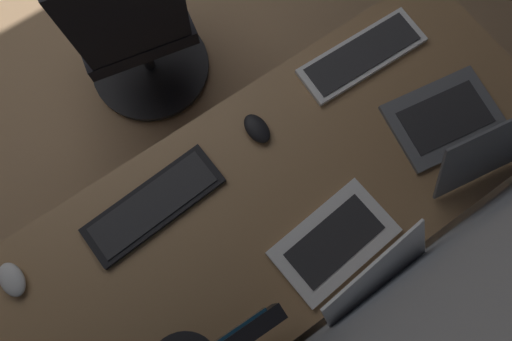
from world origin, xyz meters
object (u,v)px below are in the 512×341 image
Objects in this scene: drawer_pedestal at (212,271)px; laptop_left at (350,256)px; keyboard_main at (362,55)px; laptop_leftmost at (462,131)px; mouse_spare at (257,129)px; mouse_main at (12,280)px; office_chair at (134,30)px; keyboard_spare at (154,205)px.

drawer_pedestal is 0.60m from laptop_left.
laptop_leftmost is at bearing 99.38° from keyboard_main.
mouse_spare is (0.42, 0.01, 0.01)m from keyboard_main.
mouse_main reaches higher than drawer_pedestal.
mouse_main is at bearing -0.40° from keyboard_main.
office_chair is at bearing -53.69° from keyboard_main.
laptop_left is at bearing 148.80° from mouse_main.
office_chair is (-0.72, -0.68, -0.29)m from mouse_main.
drawer_pedestal is 0.45m from keyboard_spare.
keyboard_main is 4.08× the size of mouse_main.
laptop_leftmost is 1.04× the size of laptop_left.
laptop_left is at bearing 93.94° from office_chair.
office_chair is at bearing -82.65° from mouse_spare.
laptop_leftmost is 0.60m from mouse_spare.
mouse_spare is at bearing 97.35° from office_chair.
laptop_leftmost is at bearing 143.03° from mouse_spare.
keyboard_main is 0.80m from keyboard_spare.
keyboard_main is (0.06, -0.38, -0.04)m from laptop_leftmost.
laptop_leftmost is 0.89× the size of keyboard_spare.
keyboard_spare is 0.44× the size of office_chair.
keyboard_spare is (0.80, 0.03, 0.00)m from keyboard_main.
drawer_pedestal is 1.63× the size of keyboard_spare.
laptop_leftmost is 0.50m from laptop_left.
laptop_left is 0.64m from keyboard_main.
mouse_main is at bearing -29.44° from drawer_pedestal.
mouse_main is 1.00× the size of mouse_spare.
laptop_left is (0.49, 0.10, -0.01)m from laptop_leftmost.
office_chair is at bearing -136.30° from mouse_main.
drawer_pedestal is at bearing 32.91° from mouse_spare.
drawer_pedestal is 0.95m from laptop_leftmost.
keyboard_spare is at bearing 2.45° from keyboard_main.
laptop_leftmost is 3.65× the size of mouse_main.
laptop_leftmost is at bearing 158.30° from keyboard_spare.
office_chair is at bearing -111.58° from keyboard_spare.
drawer_pedestal is at bearing -8.84° from laptop_leftmost.
laptop_leftmost is 0.93m from keyboard_spare.
keyboard_spare is (0.02, -0.21, 0.39)m from drawer_pedestal.
mouse_main is 0.81m from mouse_spare.
keyboard_spare is at bearing -21.70° from laptop_leftmost.
keyboard_main is (-0.78, -0.25, 0.39)m from drawer_pedestal.
keyboard_spare is 0.38m from mouse_spare.
laptop_left is 3.50× the size of mouse_main.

